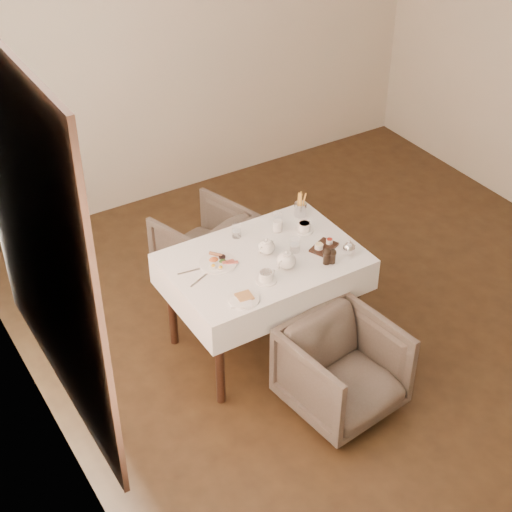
{
  "coord_description": "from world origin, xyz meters",
  "views": [
    {
      "loc": [
        -2.98,
        -3.32,
        3.81
      ],
      "look_at": [
        -0.8,
        0.21,
        0.82
      ],
      "focal_mm": 55.0,
      "sensor_mm": 36.0,
      "label": 1
    }
  ],
  "objects": [
    {
      "name": "pepper_mill_right",
      "position": [
        -0.36,
        -0.04,
        0.81
      ],
      "size": [
        0.07,
        0.07,
        0.11
      ],
      "primitive_type": null,
      "rotation": [
        0.0,
        0.0,
        0.26
      ],
      "color": "black",
      "rests_on": "table"
    },
    {
      "name": "condiment_board",
      "position": [
        -0.31,
        0.12,
        0.77
      ],
      "size": [
        0.22,
        0.19,
        0.05
      ],
      "rotation": [
        0.0,
        0.0,
        0.4
      ],
      "color": "black",
      "rests_on": "table"
    },
    {
      "name": "teacup_far",
      "position": [
        -0.3,
        0.37,
        0.78
      ],
      "size": [
        0.13,
        0.13,
        0.06
      ],
      "rotation": [
        0.0,
        0.0,
        0.3
      ],
      "color": "white",
      "rests_on": "table"
    },
    {
      "name": "silver_pot",
      "position": [
        -0.21,
        -0.02,
        0.81
      ],
      "size": [
        0.12,
        0.11,
        0.11
      ],
      "primitive_type": null,
      "rotation": [
        0.0,
        0.0,
        -0.31
      ],
      "color": "white",
      "rests_on": "table"
    },
    {
      "name": "teapot_front",
      "position": [
        -0.65,
        0.07,
        0.82
      ],
      "size": [
        0.21,
        0.19,
        0.14
      ],
      "primitive_type": null,
      "rotation": [
        0.0,
        0.0,
        0.37
      ],
      "color": "white",
      "rests_on": "table"
    },
    {
      "name": "cutlery_fork",
      "position": [
        -1.19,
        0.36,
        0.76
      ],
      "size": [
        0.2,
        0.04,
        0.0
      ],
      "primitive_type": "cube",
      "rotation": [
        0.0,
        0.0,
        1.43
      ],
      "color": "silver",
      "rests_on": "table"
    },
    {
      "name": "side_plate",
      "position": [
        -1.07,
        -0.07,
        0.76
      ],
      "size": [
        0.21,
        0.2,
        0.02
      ],
      "rotation": [
        0.0,
        0.0,
        -0.32
      ],
      "color": "white",
      "rests_on": "table"
    },
    {
      "name": "room",
      "position": [
        -2.22,
        0.0,
        1.6
      ],
      "size": [
        5.0,
        5.0,
        5.0
      ],
      "color": "black",
      "rests_on": "ground"
    },
    {
      "name": "teapot_centre",
      "position": [
        -0.67,
        0.28,
        0.82
      ],
      "size": [
        0.18,
        0.16,
        0.12
      ],
      "primitive_type": null,
      "rotation": [
        0.0,
        0.0,
        0.32
      ],
      "color": "white",
      "rests_on": "table"
    },
    {
      "name": "armchair_near",
      "position": [
        -0.6,
        -0.53,
        0.31
      ],
      "size": [
        0.73,
        0.75,
        0.62
      ],
      "primitive_type": "imported",
      "rotation": [
        0.0,
        0.0,
        0.12
      ],
      "color": "#4A3F36",
      "rests_on": "ground"
    },
    {
      "name": "breakfast_plate",
      "position": [
        -1.0,
        0.35,
        0.76
      ],
      "size": [
        0.25,
        0.25,
        0.03
      ],
      "rotation": [
        0.0,
        0.0,
        0.21
      ],
      "color": "white",
      "rests_on": "table"
    },
    {
      "name": "pepper_mill_left",
      "position": [
        -0.39,
        -0.03,
        0.81
      ],
      "size": [
        0.07,
        0.07,
        0.12
      ],
      "primitive_type": null,
      "rotation": [
        0.0,
        0.0,
        -0.27
      ],
      "color": "black",
      "rests_on": "table"
    },
    {
      "name": "armchair_far",
      "position": [
        -0.68,
        1.18,
        0.29
      ],
      "size": [
        0.78,
        0.8,
        0.58
      ],
      "primitive_type": "imported",
      "rotation": [
        0.0,
        0.0,
        3.44
      ],
      "color": "#4A3F36",
      "rests_on": "ground"
    },
    {
      "name": "creamer",
      "position": [
        -0.46,
        0.47,
        0.8
      ],
      "size": [
        0.07,
        0.07,
        0.08
      ],
      "primitive_type": "cylinder",
      "rotation": [
        0.0,
        0.0,
        0.01
      ],
      "color": "white",
      "rests_on": "table"
    },
    {
      "name": "cutlery_knife",
      "position": [
        -1.2,
        0.25,
        0.76
      ],
      "size": [
        0.16,
        0.08,
        0.0
      ],
      "primitive_type": "cube",
      "rotation": [
        0.0,
        0.0,
        1.98
      ],
      "color": "silver",
      "rests_on": "table"
    },
    {
      "name": "fries_cup",
      "position": [
        -0.21,
        0.55,
        0.84
      ],
      "size": [
        0.09,
        0.09,
        0.18
      ],
      "rotation": [
        0.0,
        0.0,
        -0.02
      ],
      "color": "silver",
      "rests_on": "table"
    },
    {
      "name": "glass_right",
      "position": [
        -0.41,
        0.54,
        0.8
      ],
      "size": [
        0.07,
        0.07,
        0.09
      ],
      "primitive_type": "cylinder",
      "rotation": [
        0.0,
        0.0,
        0.09
      ],
      "color": "silver",
      "rests_on": "table"
    },
    {
      "name": "teacup_near",
      "position": [
        -0.83,
        0.02,
        0.79
      ],
      "size": [
        0.14,
        0.14,
        0.07
      ],
      "rotation": [
        0.0,
        0.0,
        0.12
      ],
      "color": "white",
      "rests_on": "table"
    },
    {
      "name": "glass_left",
      "position": [
        -0.74,
        0.56,
        0.8
      ],
      "size": [
        0.08,
        0.08,
        0.09
      ],
      "primitive_type": "cylinder",
      "rotation": [
        0.0,
        0.0,
        0.19
      ],
      "color": "silver",
      "rests_on": "table"
    },
    {
      "name": "table",
      "position": [
        -0.71,
        0.25,
        0.64
      ],
      "size": [
        1.28,
        0.88,
        0.75
      ],
      "color": "black",
      "rests_on": "ground"
    },
    {
      "name": "glass_mid",
      "position": [
        -0.49,
        0.2,
        0.8
      ],
      "size": [
        0.08,
        0.08,
        0.1
      ],
      "primitive_type": "cylinder",
      "rotation": [
        0.0,
        0.0,
        -0.23
      ],
      "color": "silver",
      "rests_on": "table"
    }
  ]
}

